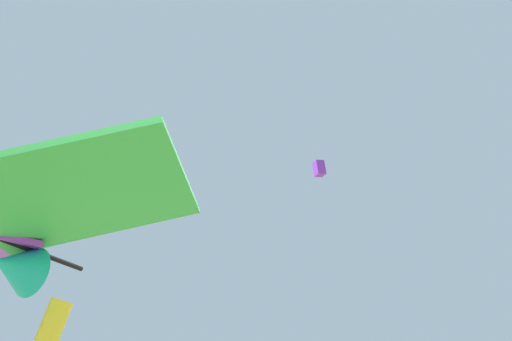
{
  "coord_description": "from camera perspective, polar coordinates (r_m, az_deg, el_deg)",
  "views": [
    {
      "loc": [
        2.1,
        -1.57,
        1.36
      ],
      "look_at": [
        -0.05,
        1.75,
        3.55
      ],
      "focal_mm": 36.18,
      "sensor_mm": 36.0,
      "label": 1
    }
  ],
  "objects": [
    {
      "name": "held_stunt_kite",
      "position": [
        2.62,
        -26.03,
        -5.74
      ],
      "size": [
        2.07,
        1.14,
        0.43
      ],
      "color": "black"
    },
    {
      "name": "distant_kite_purple_mid_right",
      "position": [
        38.1,
        7.0,
        0.23
      ],
      "size": [
        0.98,
        1.1,
        1.21
      ],
      "color": "purple"
    }
  ]
}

